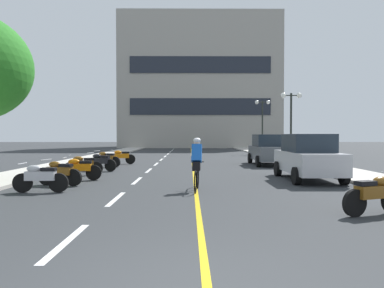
{
  "coord_description": "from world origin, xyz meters",
  "views": [
    {
      "loc": [
        0.05,
        -3.92,
        1.77
      ],
      "look_at": [
        0.18,
        14.97,
        1.31
      ],
      "focal_mm": 33.48,
      "sensor_mm": 36.0,
      "label": 1
    }
  ],
  "objects_px": {
    "street_lamp_far": "(262,114)",
    "cyclist_rider": "(197,163)",
    "motorcycle_4": "(83,165)",
    "motorcycle_3": "(79,168)",
    "parked_car_mid": "(268,150)",
    "motorcycle_1": "(40,177)",
    "parked_car_near": "(308,157)",
    "motorcycle_6": "(106,159)",
    "motorcycle_7": "(121,157)",
    "motorcycle_2": "(59,172)",
    "motorcycle_0": "(375,194)",
    "motorcycle_5": "(100,162)",
    "street_lamp_mid": "(291,110)"
  },
  "relations": [
    {
      "from": "motorcycle_1",
      "to": "motorcycle_3",
      "type": "relative_size",
      "value": 1.0
    },
    {
      "from": "parked_car_near",
      "to": "motorcycle_6",
      "type": "distance_m",
      "value": 10.95
    },
    {
      "from": "parked_car_mid",
      "to": "motorcycle_5",
      "type": "distance_m",
      "value": 9.8
    },
    {
      "from": "motorcycle_1",
      "to": "motorcycle_6",
      "type": "height_order",
      "value": "same"
    },
    {
      "from": "street_lamp_far",
      "to": "motorcycle_2",
      "type": "distance_m",
      "value": 24.81
    },
    {
      "from": "street_lamp_mid",
      "to": "motorcycle_0",
      "type": "xyz_separation_m",
      "value": [
        -2.88,
        -16.71,
        -3.05
      ]
    },
    {
      "from": "motorcycle_1",
      "to": "motorcycle_7",
      "type": "bearing_deg",
      "value": 87.65
    },
    {
      "from": "motorcycle_3",
      "to": "motorcycle_2",
      "type": "bearing_deg",
      "value": -100.17
    },
    {
      "from": "motorcycle_2",
      "to": "motorcycle_7",
      "type": "distance_m",
      "value": 9.22
    },
    {
      "from": "motorcycle_1",
      "to": "cyclist_rider",
      "type": "relative_size",
      "value": 0.96
    },
    {
      "from": "motorcycle_3",
      "to": "motorcycle_4",
      "type": "height_order",
      "value": "same"
    },
    {
      "from": "parked_car_near",
      "to": "motorcycle_1",
      "type": "height_order",
      "value": "parked_car_near"
    },
    {
      "from": "parked_car_mid",
      "to": "motorcycle_1",
      "type": "relative_size",
      "value": 2.48
    },
    {
      "from": "motorcycle_3",
      "to": "motorcycle_5",
      "type": "relative_size",
      "value": 1.02
    },
    {
      "from": "motorcycle_1",
      "to": "motorcycle_6",
      "type": "bearing_deg",
      "value": 90.18
    },
    {
      "from": "motorcycle_5",
      "to": "motorcycle_6",
      "type": "distance_m",
      "value": 2.19
    },
    {
      "from": "motorcycle_3",
      "to": "motorcycle_6",
      "type": "bearing_deg",
      "value": 93.08
    },
    {
      "from": "street_lamp_mid",
      "to": "motorcycle_4",
      "type": "height_order",
      "value": "street_lamp_mid"
    },
    {
      "from": "motorcycle_2",
      "to": "cyclist_rider",
      "type": "xyz_separation_m",
      "value": [
        4.81,
        -1.15,
        0.41
      ]
    },
    {
      "from": "motorcycle_2",
      "to": "motorcycle_6",
      "type": "relative_size",
      "value": 1.0
    },
    {
      "from": "street_lamp_mid",
      "to": "motorcycle_6",
      "type": "bearing_deg",
      "value": -157.69
    },
    {
      "from": "parked_car_near",
      "to": "motorcycle_1",
      "type": "bearing_deg",
      "value": -161.85
    },
    {
      "from": "motorcycle_3",
      "to": "motorcycle_6",
      "type": "height_order",
      "value": "same"
    },
    {
      "from": "cyclist_rider",
      "to": "motorcycle_1",
      "type": "bearing_deg",
      "value": -175.46
    },
    {
      "from": "street_lamp_far",
      "to": "motorcycle_1",
      "type": "relative_size",
      "value": 2.93
    },
    {
      "from": "motorcycle_7",
      "to": "cyclist_rider",
      "type": "height_order",
      "value": "cyclist_rider"
    },
    {
      "from": "motorcycle_4",
      "to": "motorcycle_6",
      "type": "height_order",
      "value": "same"
    },
    {
      "from": "motorcycle_3",
      "to": "motorcycle_6",
      "type": "xyz_separation_m",
      "value": [
        -0.31,
        5.83,
        0.0
      ]
    },
    {
      "from": "parked_car_mid",
      "to": "motorcycle_0",
      "type": "relative_size",
      "value": 2.58
    },
    {
      "from": "street_lamp_mid",
      "to": "motorcycle_7",
      "type": "relative_size",
      "value": 2.78
    },
    {
      "from": "motorcycle_4",
      "to": "cyclist_rider",
      "type": "distance_m",
      "value": 6.56
    },
    {
      "from": "street_lamp_mid",
      "to": "motorcycle_1",
      "type": "height_order",
      "value": "street_lamp_mid"
    },
    {
      "from": "street_lamp_far",
      "to": "street_lamp_mid",
      "type": "bearing_deg",
      "value": -90.01
    },
    {
      "from": "motorcycle_7",
      "to": "motorcycle_2",
      "type": "bearing_deg",
      "value": -92.53
    },
    {
      "from": "motorcycle_3",
      "to": "parked_car_mid",
      "type": "bearing_deg",
      "value": 38.9
    },
    {
      "from": "motorcycle_3",
      "to": "motorcycle_7",
      "type": "relative_size",
      "value": 1.03
    },
    {
      "from": "motorcycle_4",
      "to": "street_lamp_far",
      "type": "bearing_deg",
      "value": 57.75
    },
    {
      "from": "motorcycle_2",
      "to": "motorcycle_3",
      "type": "distance_m",
      "value": 1.43
    },
    {
      "from": "street_lamp_far",
      "to": "cyclist_rider",
      "type": "distance_m",
      "value": 24.0
    },
    {
      "from": "motorcycle_3",
      "to": "motorcycle_5",
      "type": "distance_m",
      "value": 3.65
    },
    {
      "from": "motorcycle_1",
      "to": "motorcycle_7",
      "type": "relative_size",
      "value": 1.04
    },
    {
      "from": "motorcycle_5",
      "to": "motorcycle_6",
      "type": "bearing_deg",
      "value": 96.07
    },
    {
      "from": "cyclist_rider",
      "to": "motorcycle_0",
      "type": "bearing_deg",
      "value": -42.41
    },
    {
      "from": "street_lamp_far",
      "to": "motorcycle_0",
      "type": "xyz_separation_m",
      "value": [
        -2.88,
        -26.39,
        -3.31
      ]
    },
    {
      "from": "motorcycle_1",
      "to": "motorcycle_2",
      "type": "bearing_deg",
      "value": 88.75
    },
    {
      "from": "motorcycle_1",
      "to": "motorcycle_5",
      "type": "relative_size",
      "value": 1.02
    },
    {
      "from": "street_lamp_far",
      "to": "cyclist_rider",
      "type": "height_order",
      "value": "street_lamp_far"
    },
    {
      "from": "motorcycle_0",
      "to": "motorcycle_4",
      "type": "bearing_deg",
      "value": 138.28
    },
    {
      "from": "parked_car_mid",
      "to": "cyclist_rider",
      "type": "height_order",
      "value": "parked_car_mid"
    },
    {
      "from": "parked_car_near",
      "to": "motorcycle_6",
      "type": "bearing_deg",
      "value": 148.39
    }
  ]
}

